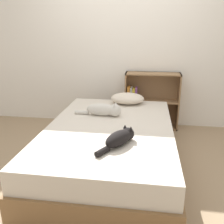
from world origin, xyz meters
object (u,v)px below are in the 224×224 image
at_px(bed, 110,146).
at_px(bookshelf, 150,99).
at_px(cat_light, 105,110).
at_px(cat_dark, 120,138).
at_px(pillow, 128,98).

height_order(bed, bookshelf, bookshelf).
bearing_deg(cat_light, cat_dark, -68.25).
distance_m(cat_dark, bookshelf, 1.76).
distance_m(cat_light, bookshelf, 1.13).
bearing_deg(pillow, cat_dark, -88.05).
height_order(bed, cat_light, cat_light).
height_order(cat_light, cat_dark, cat_light).
bearing_deg(cat_dark, pillow, 32.24).
xyz_separation_m(cat_light, cat_dark, (0.26, -0.74, -0.01)).
height_order(cat_light, bookshelf, bookshelf).
xyz_separation_m(bed, bookshelf, (0.42, 1.30, 0.20)).
bearing_deg(bed, bookshelf, 71.97).
distance_m(pillow, cat_dark, 1.29).
xyz_separation_m(bed, pillow, (0.12, 0.85, 0.32)).
relative_size(bed, bookshelf, 2.46).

